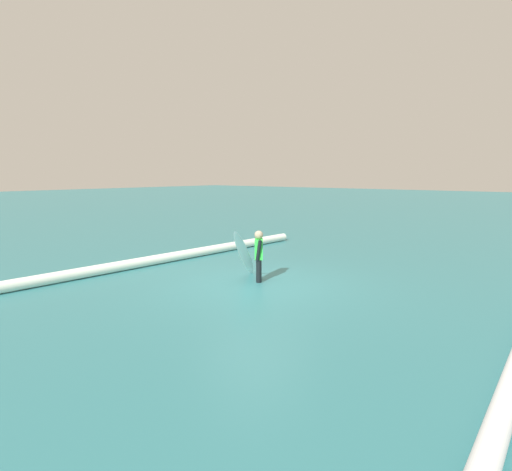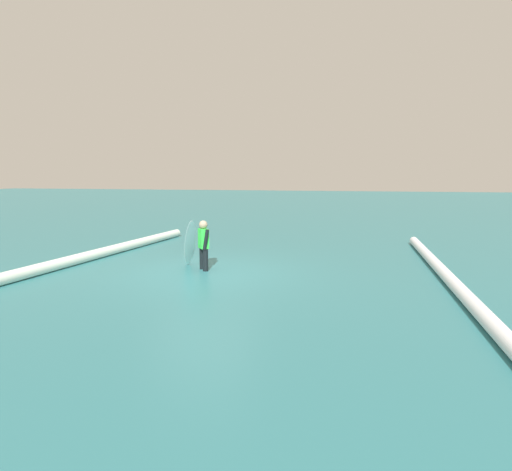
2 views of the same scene
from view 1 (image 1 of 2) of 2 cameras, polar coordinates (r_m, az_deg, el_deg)
ground_plane at (r=10.94m, az=-0.29°, el=-6.30°), size 128.41×128.41×0.00m
surfer at (r=11.08m, az=0.36°, el=-2.32°), size 0.43×0.41×1.29m
surfboard at (r=11.09m, az=-1.53°, el=-2.43°), size 1.73×1.06×1.42m
wave_crest_foreground at (r=13.14m, az=-15.35°, el=-3.51°), size 14.02×0.76×0.29m
wave_crest_midground at (r=5.85m, az=29.37°, el=-19.22°), size 18.80×1.18×0.27m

